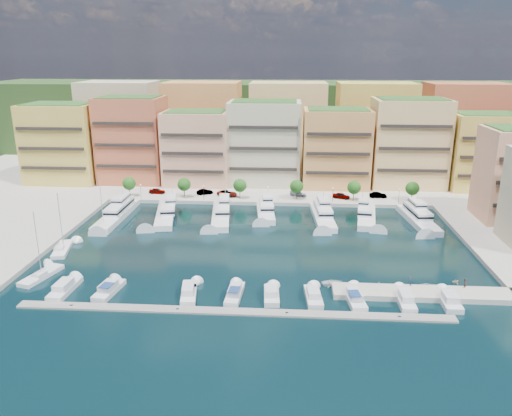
% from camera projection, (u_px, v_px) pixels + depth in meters
% --- Properties ---
extents(ground, '(400.00, 400.00, 0.00)m').
position_uv_depth(ground, '(261.00, 245.00, 110.01)').
color(ground, black).
rests_on(ground, ground).
extents(north_quay, '(220.00, 64.00, 2.00)m').
position_uv_depth(north_quay, '(272.00, 178.00, 169.06)').
color(north_quay, '#9E998E').
rests_on(north_quay, ground).
extents(hillside, '(240.00, 40.00, 58.00)m').
position_uv_depth(hillside, '(276.00, 151.00, 214.77)').
color(hillside, '#233B18').
rests_on(hillside, ground).
extents(south_pontoon, '(72.00, 2.20, 0.35)m').
position_uv_depth(south_pontoon, '(232.00, 312.00, 81.64)').
color(south_pontoon, gray).
rests_on(south_pontoon, ground).
extents(finger_pier, '(32.00, 5.00, 2.00)m').
position_uv_depth(finger_pier, '(425.00, 296.00, 87.08)').
color(finger_pier, '#9E998E').
rests_on(finger_pier, ground).
extents(apartment_0, '(22.00, 16.50, 24.80)m').
position_uv_depth(apartment_0, '(63.00, 143.00, 158.00)').
color(apartment_0, '#DDBE51').
rests_on(apartment_0, north_quay).
extents(apartment_1, '(20.00, 16.50, 26.80)m').
position_uv_depth(apartment_1, '(133.00, 140.00, 158.16)').
color(apartment_1, '#AF603A').
rests_on(apartment_1, north_quay).
extents(apartment_2, '(20.00, 15.50, 22.80)m').
position_uv_depth(apartment_2, '(197.00, 148.00, 155.47)').
color(apartment_2, '#E5A47F').
rests_on(apartment_2, north_quay).
extents(apartment_3, '(22.00, 16.50, 25.80)m').
position_uv_depth(apartment_3, '(265.00, 143.00, 155.54)').
color(apartment_3, beige).
rests_on(apartment_3, north_quay).
extents(apartment_4, '(20.00, 15.50, 23.80)m').
position_uv_depth(apartment_4, '(336.00, 148.00, 152.49)').
color(apartment_4, '#DD9E53').
rests_on(apartment_4, north_quay).
extents(apartment_5, '(22.00, 16.50, 26.80)m').
position_uv_depth(apartment_5, '(408.00, 143.00, 152.49)').
color(apartment_5, '#E5C579').
rests_on(apartment_5, north_quay).
extents(apartment_6, '(20.00, 15.50, 22.80)m').
position_uv_depth(apartment_6, '(483.00, 151.00, 149.73)').
color(apartment_6, '#DDBE51').
rests_on(apartment_6, north_quay).
extents(backblock_0, '(26.00, 18.00, 30.00)m').
position_uv_depth(backblock_0, '(121.00, 124.00, 179.34)').
color(backblock_0, beige).
rests_on(backblock_0, north_quay).
extents(backblock_1, '(26.00, 18.00, 30.00)m').
position_uv_depth(backblock_1, '(203.00, 125.00, 177.37)').
color(backblock_1, '#DD9E53').
rests_on(backblock_1, north_quay).
extents(backblock_2, '(26.00, 18.00, 30.00)m').
position_uv_depth(backblock_2, '(288.00, 126.00, 175.39)').
color(backblock_2, '#E5C579').
rests_on(backblock_2, north_quay).
extents(backblock_3, '(26.00, 18.00, 30.00)m').
position_uv_depth(backblock_3, '(374.00, 127.00, 173.41)').
color(backblock_3, '#DDBE51').
rests_on(backblock_3, north_quay).
extents(backblock_4, '(26.00, 18.00, 30.00)m').
position_uv_depth(backblock_4, '(462.00, 128.00, 171.43)').
color(backblock_4, '#AF603A').
rests_on(backblock_4, north_quay).
extents(tree_0, '(3.80, 3.80, 5.65)m').
position_uv_depth(tree_0, '(129.00, 184.00, 143.14)').
color(tree_0, '#473323').
rests_on(tree_0, north_quay).
extents(tree_1, '(3.80, 3.80, 5.65)m').
position_uv_depth(tree_1, '(184.00, 185.00, 142.08)').
color(tree_1, '#473323').
rests_on(tree_1, north_quay).
extents(tree_2, '(3.80, 3.80, 5.65)m').
position_uv_depth(tree_2, '(240.00, 185.00, 141.03)').
color(tree_2, '#473323').
rests_on(tree_2, north_quay).
extents(tree_3, '(3.80, 3.80, 5.65)m').
position_uv_depth(tree_3, '(297.00, 186.00, 139.98)').
color(tree_3, '#473323').
rests_on(tree_3, north_quay).
extents(tree_4, '(3.80, 3.80, 5.65)m').
position_uv_depth(tree_4, '(354.00, 188.00, 138.92)').
color(tree_4, '#473323').
rests_on(tree_4, north_quay).
extents(tree_5, '(3.80, 3.80, 5.65)m').
position_uv_depth(tree_5, '(412.00, 189.00, 137.87)').
color(tree_5, '#473323').
rests_on(tree_5, north_quay).
extents(lamppost_0, '(0.30, 0.30, 4.20)m').
position_uv_depth(lamppost_0, '(141.00, 189.00, 140.96)').
color(lamppost_0, black).
rests_on(lamppost_0, north_quay).
extents(lamppost_1, '(0.30, 0.30, 4.20)m').
position_uv_depth(lamppost_1, '(204.00, 190.00, 139.77)').
color(lamppost_1, black).
rests_on(lamppost_1, north_quay).
extents(lamppost_2, '(0.30, 0.30, 4.20)m').
position_uv_depth(lamppost_2, '(268.00, 191.00, 138.59)').
color(lamppost_2, black).
rests_on(lamppost_2, north_quay).
extents(lamppost_3, '(0.30, 0.30, 4.20)m').
position_uv_depth(lamppost_3, '(333.00, 192.00, 137.40)').
color(lamppost_3, black).
rests_on(lamppost_3, north_quay).
extents(lamppost_4, '(0.30, 0.30, 4.20)m').
position_uv_depth(lamppost_4, '(399.00, 194.00, 136.21)').
color(lamppost_4, black).
rests_on(lamppost_4, north_quay).
extents(yacht_0, '(4.72, 24.98, 7.30)m').
position_uv_depth(yacht_0, '(118.00, 212.00, 128.91)').
color(yacht_0, white).
rests_on(yacht_0, ground).
extents(yacht_1, '(8.42, 22.71, 7.30)m').
position_uv_depth(yacht_1, '(166.00, 212.00, 129.23)').
color(yacht_1, white).
rests_on(yacht_1, ground).
extents(yacht_2, '(6.71, 22.23, 7.30)m').
position_uv_depth(yacht_2, '(221.00, 213.00, 128.47)').
color(yacht_2, white).
rests_on(yacht_2, ground).
extents(yacht_3, '(5.77, 16.20, 7.30)m').
position_uv_depth(yacht_3, '(266.00, 210.00, 130.36)').
color(yacht_3, white).
rests_on(yacht_3, ground).
extents(yacht_4, '(6.00, 21.23, 7.30)m').
position_uv_depth(yacht_4, '(322.00, 215.00, 127.15)').
color(yacht_4, white).
rests_on(yacht_4, ground).
extents(yacht_5, '(6.95, 19.28, 7.30)m').
position_uv_depth(yacht_5, '(366.00, 214.00, 127.34)').
color(yacht_5, white).
rests_on(yacht_5, ground).
extents(yacht_6, '(6.87, 21.87, 7.30)m').
position_uv_depth(yacht_6, '(417.00, 217.00, 125.37)').
color(yacht_6, white).
rests_on(yacht_6, ground).
extents(cruiser_0, '(3.21, 8.85, 2.55)m').
position_uv_depth(cruiser_0, '(65.00, 289.00, 88.64)').
color(cruiser_0, silver).
rests_on(cruiser_0, ground).
extents(cruiser_1, '(3.83, 8.27, 2.66)m').
position_uv_depth(cruiser_1, '(109.00, 290.00, 88.09)').
color(cruiser_1, silver).
rests_on(cruiser_1, ground).
extents(cruiser_3, '(3.67, 8.86, 2.55)m').
position_uv_depth(cruiser_3, '(189.00, 293.00, 87.16)').
color(cruiser_3, silver).
rests_on(cruiser_3, ground).
extents(cruiser_4, '(2.90, 8.44, 2.66)m').
position_uv_depth(cruiser_4, '(235.00, 294.00, 86.61)').
color(cruiser_4, silver).
rests_on(cruiser_4, ground).
extents(cruiser_5, '(2.97, 7.21, 2.55)m').
position_uv_depth(cruiser_5, '(272.00, 295.00, 86.23)').
color(cruiser_5, silver).
rests_on(cruiser_5, ground).
extents(cruiser_6, '(3.19, 7.85, 2.55)m').
position_uv_depth(cruiser_6, '(313.00, 297.00, 85.75)').
color(cruiser_6, silver).
rests_on(cruiser_6, ground).
extents(cruiser_7, '(3.63, 8.94, 2.66)m').
position_uv_depth(cruiser_7, '(354.00, 298.00, 85.25)').
color(cruiser_7, silver).
rests_on(cruiser_7, ground).
extents(cruiser_8, '(2.54, 8.30, 2.55)m').
position_uv_depth(cruiser_8, '(405.00, 300.00, 84.72)').
color(cruiser_8, silver).
rests_on(cruiser_8, ground).
extents(cruiser_9, '(2.88, 7.42, 2.55)m').
position_uv_depth(cruiser_9, '(449.00, 301.00, 84.24)').
color(cruiser_9, silver).
rests_on(cruiser_9, ground).
extents(sailboat_0, '(5.18, 10.06, 13.20)m').
position_uv_depth(sailboat_0, '(41.00, 276.00, 94.23)').
color(sailboat_0, white).
rests_on(sailboat_0, ground).
extents(sailboat_1, '(4.88, 9.98, 13.20)m').
position_uv_depth(sailboat_1, '(62.00, 250.00, 106.81)').
color(sailboat_1, white).
rests_on(sailboat_1, ground).
extents(sailboat_2, '(4.59, 10.10, 13.20)m').
position_uv_depth(sailboat_2, '(103.00, 227.00, 120.38)').
color(sailboat_2, white).
rests_on(sailboat_2, ground).
extents(tender_3, '(1.86, 1.76, 0.78)m').
position_uv_depth(tender_3, '(455.00, 281.00, 91.91)').
color(tender_3, beige).
rests_on(tender_3, ground).
extents(tender_0, '(4.46, 3.73, 0.79)m').
position_uv_depth(tender_0, '(332.00, 283.00, 91.31)').
color(tender_0, silver).
rests_on(tender_0, ground).
extents(tender_1, '(1.67, 1.44, 0.88)m').
position_uv_depth(tender_1, '(379.00, 284.00, 90.55)').
color(tender_1, beige).
rests_on(tender_1, ground).
extents(tender_2, '(4.61, 3.76, 0.84)m').
position_uv_depth(tender_2, '(428.00, 287.00, 89.73)').
color(tender_2, silver).
rests_on(tender_2, ground).
extents(car_0, '(4.81, 2.14, 1.61)m').
position_uv_depth(car_0, '(157.00, 191.00, 146.62)').
color(car_0, gray).
rests_on(car_0, north_quay).
extents(car_1, '(4.99, 3.38, 1.56)m').
position_uv_depth(car_1, '(205.00, 192.00, 145.66)').
color(car_1, gray).
rests_on(car_1, north_quay).
extents(car_2, '(6.49, 4.65, 1.64)m').
position_uv_depth(car_2, '(227.00, 193.00, 143.99)').
color(car_2, gray).
rests_on(car_2, north_quay).
extents(car_3, '(5.06, 3.03, 1.37)m').
position_uv_depth(car_3, '(298.00, 194.00, 144.04)').
color(car_3, gray).
rests_on(car_3, north_quay).
extents(car_4, '(5.26, 3.54, 1.66)m').
position_uv_depth(car_4, '(341.00, 196.00, 141.60)').
color(car_4, gray).
rests_on(car_4, north_quay).
extents(car_5, '(4.87, 1.77, 1.59)m').
position_uv_depth(car_5, '(378.00, 195.00, 142.37)').
color(car_5, gray).
rests_on(car_5, north_quay).
extents(person_0, '(0.68, 0.79, 1.81)m').
position_uv_depth(person_0, '(411.00, 281.00, 88.52)').
color(person_0, '#233146').
rests_on(person_0, finger_pier).
extents(person_1, '(1.01, 1.00, 1.65)m').
position_uv_depth(person_1, '(464.00, 283.00, 87.92)').
color(person_1, '#47322A').
rests_on(person_1, finger_pier).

